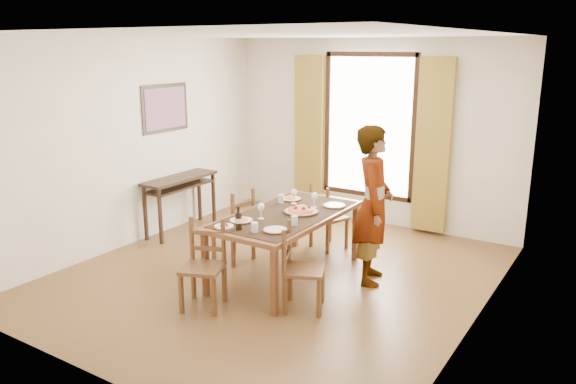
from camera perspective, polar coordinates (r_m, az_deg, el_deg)
The scene contains 22 objects.
ground at distance 6.61m, azimuth -1.21°, elevation -8.41°, with size 5.00×5.00×0.00m, color #493016.
room_shell at distance 6.28m, azimuth -0.67°, elevation 5.06°, with size 4.60×5.10×2.74m.
console_table at distance 8.06m, azimuth -10.92°, elevation 0.72°, with size 0.38×1.20×0.80m.
dining_table at distance 6.35m, azimuth -0.19°, elevation -2.70°, with size 1.00×1.91×0.76m.
chair_west at distance 6.91m, azimuth -5.40°, elevation -3.64°, with size 0.46×0.46×0.92m.
chair_north at distance 7.33m, azimuth 4.00°, elevation -2.71°, with size 0.50×0.50×0.87m.
chair_south at distance 5.78m, azimuth -8.57°, elevation -7.59°, with size 0.51×0.51×0.90m.
chair_east at distance 5.66m, azimuth 1.32°, elevation -7.99°, with size 0.52×0.52×0.89m.
man at distance 6.25m, azimuth 8.67°, elevation -1.34°, with size 0.63×0.75×1.77m, color #959A9D.
plate_sw at distance 6.05m, azimuth -4.77°, elevation -2.76°, with size 0.27×0.27×0.05m, color silver, non-canonical shape.
plate_se at distance 5.73m, azimuth -1.30°, elevation -3.73°, with size 0.27×0.27×0.05m, color silver, non-canonical shape.
plate_nw at distance 6.87m, azimuth 0.30°, elevation -0.57°, with size 0.27×0.27×0.05m, color silver, non-canonical shape.
plate_ne at distance 6.62m, azimuth 4.69°, elevation -1.23°, with size 0.27×0.27×0.05m, color silver, non-canonical shape.
pasta_platter at distance 6.34m, azimuth 1.35°, elevation -1.69°, with size 0.40×0.40×0.10m, color red, non-canonical shape.
caprese_plate at distance 5.89m, azimuth -6.51°, elevation -3.38°, with size 0.20×0.20×0.04m, color silver, non-canonical shape.
wine_glass_a at distance 6.10m, azimuth -2.76°, elevation -1.93°, with size 0.08×0.08×0.18m, color white, non-canonical shape.
wine_glass_b at distance 6.53m, azimuth 2.72°, elevation -0.81°, with size 0.08×0.08×0.18m, color white, non-canonical shape.
wine_glass_c at distance 6.68m, azimuth 0.60°, elevation -0.45°, with size 0.08×0.08×0.18m, color white, non-canonical shape.
tumbler_a at distance 5.90m, azimuth 0.65°, elevation -2.92°, with size 0.07×0.07×0.10m, color silver.
tumbler_b at distance 6.74m, azimuth -0.71°, elevation -0.68°, with size 0.07×0.07×0.10m, color silver.
tumbler_c at distance 5.71m, azimuth -3.42°, elevation -3.58°, with size 0.07×0.07×0.10m, color silver.
wine_bottle at distance 5.76m, azimuth -5.06°, elevation -2.67°, with size 0.07×0.07×0.25m, color black, non-canonical shape.
Camera 1 is at (3.39, -5.05, 2.59)m, focal length 35.00 mm.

